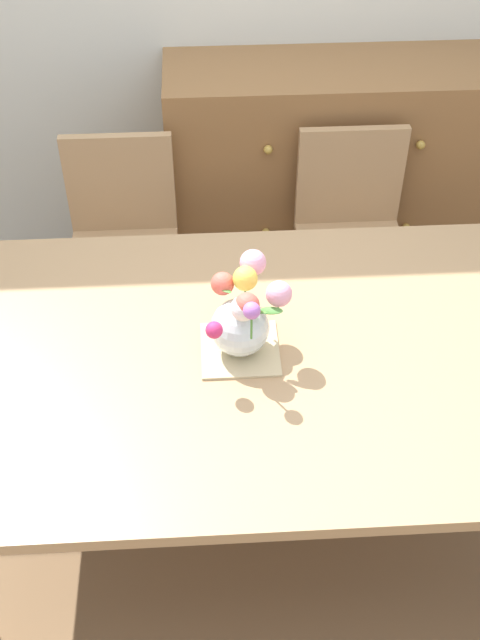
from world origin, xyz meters
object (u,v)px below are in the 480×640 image
at_px(dresser, 331,175).
at_px(flower_vase, 243,315).
at_px(dining_table, 255,372).
at_px(chair_left, 123,235).
at_px(chair_right, 351,227).

xyz_separation_m(dresser, flower_vase, (-0.46, -1.31, 0.40)).
xyz_separation_m(dining_table, flower_vase, (-0.03, 0.02, 0.21)).
xyz_separation_m(dining_table, chair_left, (-0.45, 0.93, -0.18)).
relative_size(dining_table, chair_left, 1.99).
height_order(dresser, flower_vase, flower_vase).
bearing_deg(dresser, chair_right, -87.04).
distance_m(chair_left, dresser, 0.97).
bearing_deg(flower_vase, chair_right, 61.73).
relative_size(chair_left, dresser, 0.64).
xyz_separation_m(chair_left, dresser, (0.88, 0.40, -0.02)).
bearing_deg(dining_table, chair_left, 115.92).
bearing_deg(chair_left, chair_right, -180.00).
distance_m(chair_left, flower_vase, 1.06).
bearing_deg(flower_vase, chair_left, 114.75).
height_order(chair_right, dresser, dresser).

